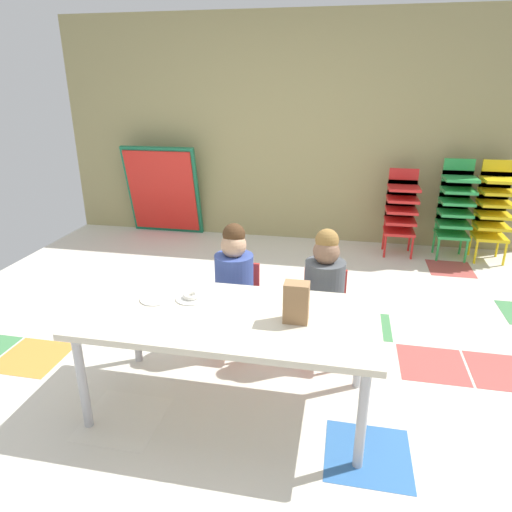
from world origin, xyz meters
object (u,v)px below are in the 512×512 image
seated_child_middle_seat (324,283)px  paper_plate_center_table (156,299)px  craft_table (229,322)px  folded_activity_table (163,191)px  paper_bag_brown (296,302)px  kid_chair_green_stack (455,205)px  kid_chair_yellow_stack (494,206)px  paper_plate_near_edge (191,298)px  seated_child_near_camera (234,276)px  kid_chair_red_stack (401,208)px  donut_powdered_on_plate (191,295)px

seated_child_middle_seat → paper_plate_center_table: size_ratio=5.10×
craft_table → folded_activity_table: bearing=118.1°
folded_activity_table → paper_bag_brown: folded_activity_table is taller
craft_table → kid_chair_green_stack: (1.72, 2.83, 0.03)m
craft_table → kid_chair_yellow_stack: kid_chair_yellow_stack is taller
folded_activity_table → paper_plate_near_edge: (1.34, -2.86, 0.07)m
seated_child_near_camera → paper_plate_center_table: 0.62m
kid_chair_red_stack → paper_bag_brown: bearing=-106.0°
kid_chair_green_stack → paper_plate_near_edge: (-1.98, -2.70, 0.03)m
kid_chair_red_stack → donut_powdered_on_plate: (-1.44, -2.70, 0.11)m
craft_table → donut_powdered_on_plate: (-0.26, 0.13, 0.07)m
craft_table → paper_plate_center_table: bearing=169.3°
seated_child_near_camera → craft_table: bearing=-78.8°
seated_child_middle_seat → kid_chair_green_stack: bearing=61.0°
kid_chair_yellow_stack → kid_chair_green_stack: bearing=180.0°
donut_powdered_on_plate → paper_plate_near_edge: bearing=0.0°
kid_chair_green_stack → seated_child_near_camera: bearing=-129.7°
paper_bag_brown → paper_plate_near_edge: (-0.62, 0.14, -0.11)m
craft_table → seated_child_near_camera: size_ratio=1.76×
kid_chair_green_stack → folded_activity_table: size_ratio=0.96×
kid_chair_green_stack → donut_powdered_on_plate: kid_chair_green_stack is taller
kid_chair_yellow_stack → donut_powdered_on_plate: 3.58m
craft_table → paper_plate_center_table: (-0.46, 0.09, 0.06)m
craft_table → kid_chair_red_stack: (1.18, 2.83, -0.03)m
folded_activity_table → craft_table: bearing=-61.9°
seated_child_middle_seat → donut_powdered_on_plate: size_ratio=9.19×
craft_table → donut_powdered_on_plate: size_ratio=16.21×
craft_table → paper_plate_center_table: size_ratio=8.99×
folded_activity_table → kid_chair_red_stack: bearing=-3.3°
craft_table → kid_chair_green_stack: 3.31m
craft_table → kid_chair_green_stack: bearing=58.7°
kid_chair_red_stack → paper_bag_brown: (-0.81, -2.84, 0.20)m
seated_child_near_camera → folded_activity_table: (-1.48, 2.38, -0.02)m
paper_plate_center_table → craft_table: bearing=-10.7°
seated_child_near_camera → donut_powdered_on_plate: 0.50m
paper_plate_center_table → donut_powdered_on_plate: donut_powdered_on_plate is taller
seated_child_middle_seat → kid_chair_red_stack: (0.69, 2.22, -0.04)m
kid_chair_yellow_stack → seated_child_middle_seat: bearing=-125.9°
paper_plate_near_edge → paper_plate_center_table: size_ratio=1.00×
seated_child_middle_seat → paper_plate_near_edge: bearing=-147.2°
kid_chair_green_stack → kid_chair_yellow_stack: 0.38m
seated_child_middle_seat → kid_chair_red_stack: size_ratio=1.00×
folded_activity_table → donut_powdered_on_plate: (1.34, -2.86, 0.09)m
kid_chair_red_stack → kid_chair_yellow_stack: size_ratio=0.88×
seated_child_near_camera → folded_activity_table: folded_activity_table is taller
seated_child_middle_seat → donut_powdered_on_plate: bearing=-147.2°
seated_child_near_camera → kid_chair_red_stack: seated_child_near_camera is taller
paper_plate_center_table → seated_child_middle_seat: bearing=29.1°
craft_table → paper_bag_brown: size_ratio=7.35×
kid_chair_red_stack → paper_plate_near_edge: size_ratio=5.11×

